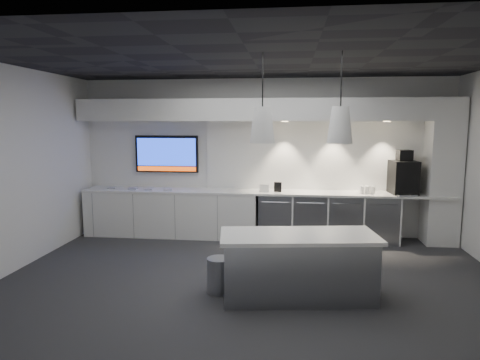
# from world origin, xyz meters

# --- Properties ---
(floor) EXTENTS (7.00, 7.00, 0.00)m
(floor) POSITION_xyz_m (0.00, 0.00, 0.00)
(floor) COLOR #2E2F31
(floor) RESTS_ON ground
(ceiling) EXTENTS (7.00, 7.00, 0.00)m
(ceiling) POSITION_xyz_m (0.00, 0.00, 3.00)
(ceiling) COLOR black
(ceiling) RESTS_ON wall_back
(wall_back) EXTENTS (7.00, 0.00, 7.00)m
(wall_back) POSITION_xyz_m (0.00, 2.50, 1.50)
(wall_back) COLOR white
(wall_back) RESTS_ON floor
(wall_front) EXTENTS (7.00, 0.00, 7.00)m
(wall_front) POSITION_xyz_m (0.00, -2.50, 1.50)
(wall_front) COLOR white
(wall_front) RESTS_ON floor
(wall_left) EXTENTS (0.00, 7.00, 7.00)m
(wall_left) POSITION_xyz_m (-3.50, 0.00, 1.50)
(wall_left) COLOR white
(wall_left) RESTS_ON floor
(back_counter) EXTENTS (6.80, 0.65, 0.04)m
(back_counter) POSITION_xyz_m (0.00, 2.17, 0.88)
(back_counter) COLOR white
(back_counter) RESTS_ON left_base_cabinets
(left_base_cabinets) EXTENTS (3.30, 0.63, 0.86)m
(left_base_cabinets) POSITION_xyz_m (-1.75, 2.17, 0.43)
(left_base_cabinets) COLOR white
(left_base_cabinets) RESTS_ON floor
(fridge_unit_a) EXTENTS (0.60, 0.61, 0.85)m
(fridge_unit_a) POSITION_xyz_m (0.25, 2.17, 0.42)
(fridge_unit_a) COLOR gray
(fridge_unit_a) RESTS_ON floor
(fridge_unit_b) EXTENTS (0.60, 0.61, 0.85)m
(fridge_unit_b) POSITION_xyz_m (0.88, 2.17, 0.42)
(fridge_unit_b) COLOR gray
(fridge_unit_b) RESTS_ON floor
(fridge_unit_c) EXTENTS (0.60, 0.61, 0.85)m
(fridge_unit_c) POSITION_xyz_m (1.51, 2.17, 0.42)
(fridge_unit_c) COLOR gray
(fridge_unit_c) RESTS_ON floor
(fridge_unit_d) EXTENTS (0.60, 0.61, 0.85)m
(fridge_unit_d) POSITION_xyz_m (2.14, 2.17, 0.42)
(fridge_unit_d) COLOR gray
(fridge_unit_d) RESTS_ON floor
(backsplash) EXTENTS (4.60, 0.03, 1.30)m
(backsplash) POSITION_xyz_m (1.20, 2.48, 1.55)
(backsplash) COLOR white
(backsplash) RESTS_ON wall_back
(soffit) EXTENTS (6.90, 0.60, 0.40)m
(soffit) POSITION_xyz_m (0.00, 2.20, 2.40)
(soffit) COLOR white
(soffit) RESTS_ON wall_back
(column) EXTENTS (0.55, 0.55, 2.60)m
(column) POSITION_xyz_m (3.20, 2.20, 1.30)
(column) COLOR white
(column) RESTS_ON floor
(wall_tv) EXTENTS (1.25, 0.07, 0.72)m
(wall_tv) POSITION_xyz_m (-1.90, 2.45, 1.56)
(wall_tv) COLOR black
(wall_tv) RESTS_ON wall_back
(island) EXTENTS (2.02, 1.08, 0.81)m
(island) POSITION_xyz_m (0.63, -0.53, 0.41)
(island) COLOR gray
(island) RESTS_ON floor
(bin) EXTENTS (0.37, 0.37, 0.45)m
(bin) POSITION_xyz_m (-0.38, -0.48, 0.23)
(bin) COLOR gray
(bin) RESTS_ON floor
(coffee_machine) EXTENTS (0.47, 0.64, 0.79)m
(coffee_machine) POSITION_xyz_m (2.54, 2.20, 1.22)
(coffee_machine) COLOR black
(coffee_machine) RESTS_ON back_counter
(sign_black) EXTENTS (0.14, 0.05, 0.18)m
(sign_black) POSITION_xyz_m (0.29, 2.13, 0.99)
(sign_black) COLOR black
(sign_black) RESTS_ON back_counter
(sign_white) EXTENTS (0.18, 0.04, 0.14)m
(sign_white) POSITION_xyz_m (0.04, 2.08, 0.97)
(sign_white) COLOR white
(sign_white) RESTS_ON back_counter
(cup_cluster) EXTENTS (0.26, 0.16, 0.14)m
(cup_cluster) POSITION_xyz_m (1.90, 2.11, 0.97)
(cup_cluster) COLOR white
(cup_cluster) RESTS_ON back_counter
(tray_a) EXTENTS (0.20, 0.20, 0.02)m
(tray_a) POSITION_xyz_m (-2.93, 2.15, 0.91)
(tray_a) COLOR #A4A4A4
(tray_a) RESTS_ON back_counter
(tray_b) EXTENTS (0.17, 0.17, 0.02)m
(tray_b) POSITION_xyz_m (-2.49, 2.12, 0.91)
(tray_b) COLOR #A4A4A4
(tray_b) RESTS_ON back_counter
(tray_c) EXTENTS (0.19, 0.19, 0.02)m
(tray_c) POSITION_xyz_m (-2.17, 2.08, 0.91)
(tray_c) COLOR #A4A4A4
(tray_c) RESTS_ON back_counter
(tray_d) EXTENTS (0.19, 0.19, 0.02)m
(tray_d) POSITION_xyz_m (-1.79, 2.10, 0.91)
(tray_d) COLOR #A4A4A4
(tray_d) RESTS_ON back_counter
(pendant_left) EXTENTS (0.30, 0.30, 1.13)m
(pendant_left) POSITION_xyz_m (0.17, -0.53, 2.15)
(pendant_left) COLOR white
(pendant_left) RESTS_ON ceiling
(pendant_right) EXTENTS (0.30, 0.30, 1.13)m
(pendant_right) POSITION_xyz_m (1.08, -0.53, 2.15)
(pendant_right) COLOR white
(pendant_right) RESTS_ON ceiling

